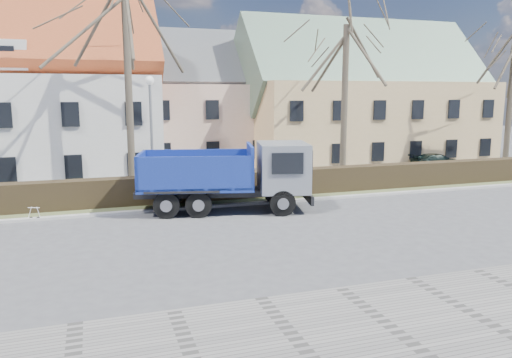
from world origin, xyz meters
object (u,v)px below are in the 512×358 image
object	(u,v)px
streetlight	(152,139)
dump_truck	(219,176)
cart_frame	(30,213)
parked_car_b	(438,162)

from	to	relation	value
streetlight	dump_truck	bearing A→B (deg)	-50.58
cart_frame	parked_car_b	distance (m)	25.95
dump_truck	parked_car_b	xyz separation A→B (m)	(17.26, 7.14, -1.01)
dump_truck	parked_car_b	bearing A→B (deg)	35.63
streetlight	cart_frame	size ratio (longest dim) A/B	8.76
streetlight	parked_car_b	distance (m)	20.36
dump_truck	streetlight	distance (m)	4.27
dump_truck	parked_car_b	world-z (taller)	dump_truck
cart_frame	parked_car_b	xyz separation A→B (m)	(25.15, 6.38, 0.24)
cart_frame	parked_car_b	size ratio (longest dim) A/B	0.18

